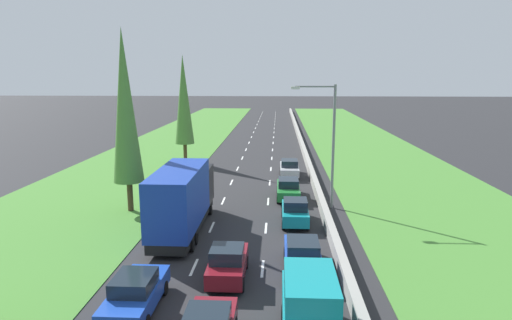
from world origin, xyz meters
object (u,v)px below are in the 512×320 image
Objects in this scene: green_sedan_right_lane at (288,189)px; street_light_mast at (329,138)px; poplar_tree_third at (184,100)px; maroon_hatchback_centre_lane_third at (228,263)px; teal_hatchback_right_lane at (295,212)px; poplar_tree_second at (125,107)px; silver_sedan_right_lane at (289,168)px; blue_box_truck_left_lane at (183,198)px; blue_sedan_right_lane at (303,255)px; blue_sedan_left_lane at (136,293)px; teal_van_right_lane at (309,310)px.

green_sedan_right_lane is 0.50× the size of street_light_mast.
poplar_tree_third is at bearing 130.75° from street_light_mast.
street_light_mast is (5.97, 11.91, 4.40)m from maroon_hatchback_centre_lane_third.
poplar_tree_second is at bearing 169.45° from teal_hatchback_right_lane.
green_sedan_right_lane is 7.88m from silver_sedan_right_lane.
blue_box_truck_left_lane is 0.73× the size of poplar_tree_second.
street_light_mast is at bearing 30.63° from blue_box_truck_left_lane.
street_light_mast is (14.20, 1.53, -2.25)m from poplar_tree_second.
blue_sedan_right_lane is 1.00× the size of silver_sedan_right_lane.
blue_sedan_left_lane is at bearing -149.34° from blue_sedan_right_lane.
teal_van_right_lane is at bearing -58.38° from blue_box_truck_left_lane.
maroon_hatchback_centre_lane_third is 0.87× the size of silver_sedan_right_lane.
poplar_tree_second is 14.46m from street_light_mast.
poplar_tree_second is at bearing 128.43° from maroon_hatchback_centre_lane_third.
street_light_mast reaches higher than blue_sedan_left_lane.
maroon_hatchback_centre_lane_third is 0.87× the size of blue_sedan_right_lane.
poplar_tree_third is at bearing 128.73° from green_sedan_right_lane.
silver_sedan_right_lane is (-0.06, 27.13, -0.59)m from teal_van_right_lane.
silver_sedan_right_lane is at bearing -27.91° from poplar_tree_third.
blue_sedan_right_lane is 0.38× the size of poplar_tree_third.
silver_sedan_right_lane is 14.36m from poplar_tree_third.
poplar_tree_second reaches higher than silver_sedan_right_lane.
green_sedan_right_lane and silver_sedan_right_lane have the same top height.
green_sedan_right_lane is 0.48× the size of blue_box_truck_left_lane.
blue_sedan_right_lane is 0.48× the size of blue_box_truck_left_lane.
teal_van_right_lane is at bearing -16.13° from blue_sedan_left_lane.
green_sedan_right_lane is at bearing 91.87° from blue_sedan_right_lane.
poplar_tree_third is at bearing 152.09° from silver_sedan_right_lane.
green_sedan_right_lane is 18.48m from blue_sedan_left_lane.
green_sedan_right_lane is 10.42m from blue_box_truck_left_lane.
blue_sedan_left_lane is at bearing 163.87° from teal_van_right_lane.
teal_van_right_lane is 35.59m from poplar_tree_third.
blue_sedan_right_lane is at bearing -36.07° from blue_box_truck_left_lane.
teal_hatchback_right_lane is at bearing 58.28° from blue_sedan_left_lane.
poplar_tree_third is at bearing 119.98° from teal_hatchback_right_lane.
poplar_tree_second is at bearing -173.83° from street_light_mast.
poplar_tree_third reaches higher than street_light_mast.
blue_box_truck_left_lane reaches higher than maroon_hatchback_centre_lane_third.
poplar_tree_third is at bearing 98.29° from blue_sedan_left_lane.
poplar_tree_second is at bearing 142.02° from blue_sedan_right_lane.
green_sedan_right_lane is at bearing 140.84° from street_light_mast.
blue_sedan_left_lane is 1.00× the size of silver_sedan_right_lane.
street_light_mast is (2.51, -10.15, 4.42)m from silver_sedan_right_lane.
teal_hatchback_right_lane reaches higher than green_sedan_right_lane.
street_light_mast is (2.79, -2.27, 4.42)m from green_sedan_right_lane.
green_sedan_right_lane is at bearing -51.27° from poplar_tree_third.
blue_sedan_left_lane is 9.47m from blue_box_truck_left_lane.
blue_sedan_left_lane is at bearing -121.72° from teal_hatchback_right_lane.
teal_van_right_lane is at bearing -55.33° from maroon_hatchback_centre_lane_third.
teal_van_right_lane is 1.09× the size of blue_sedan_right_lane.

